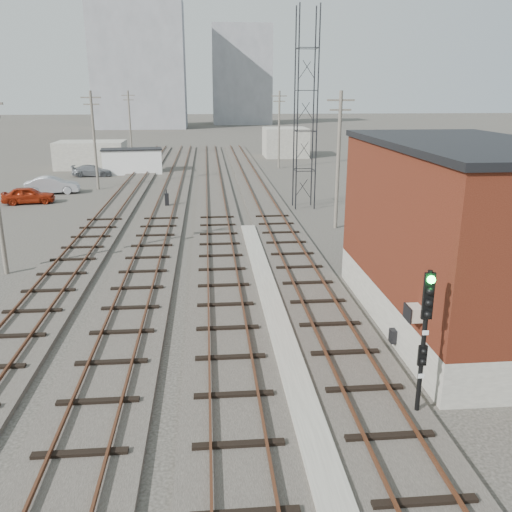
{
  "coord_description": "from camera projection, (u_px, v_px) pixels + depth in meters",
  "views": [
    {
      "loc": [
        -2.12,
        -7.32,
        8.97
      ],
      "look_at": [
        -0.14,
        14.75,
        2.2
      ],
      "focal_mm": 38.0,
      "sensor_mm": 36.0,
      "label": 1
    }
  ],
  "objects": [
    {
      "name": "lattice_tower",
      "position": [
        306.0,
        111.0,
        41.39
      ],
      "size": [
        1.6,
        1.6,
        15.0
      ],
      "color": "black",
      "rests_on": "ground"
    },
    {
      "name": "ground",
      "position": [
        224.0,
        167.0,
        66.92
      ],
      "size": [
        320.0,
        320.0,
        0.0
      ],
      "primitive_type": "plane",
      "color": "#282621",
      "rests_on": "ground"
    },
    {
      "name": "apartment_left",
      "position": [
        139.0,
        65.0,
        132.44
      ],
      "size": [
        22.0,
        14.0,
        30.0
      ],
      "primitive_type": "cube",
      "color": "gray",
      "rests_on": "ground"
    },
    {
      "name": "site_trailer",
      "position": [
        132.0,
        161.0,
        60.88
      ],
      "size": [
        6.96,
        3.7,
        2.8
      ],
      "rotation": [
        0.0,
        0.0,
        0.12
      ],
      "color": "white",
      "rests_on": "ground"
    },
    {
      "name": "track_mid_right",
      "position": [
        215.0,
        198.0,
        46.76
      ],
      "size": [
        3.2,
        90.0,
        0.39
      ],
      "color": "#332D28",
      "rests_on": "ground"
    },
    {
      "name": "utility_pole_left_b",
      "position": [
        94.0,
        138.0,
        50.16
      ],
      "size": [
        1.8,
        0.24,
        9.0
      ],
      "color": "#595147",
      "rests_on": "ground"
    },
    {
      "name": "car_grey",
      "position": [
        92.0,
        171.0,
        59.16
      ],
      "size": [
        4.32,
        1.87,
        1.24
      ],
      "primitive_type": "imported",
      "rotation": [
        0.0,
        0.0,
        1.6
      ],
      "color": "slate",
      "rests_on": "ground"
    },
    {
      "name": "platform_curb",
      "position": [
        272.0,
        307.0,
        23.11
      ],
      "size": [
        0.9,
        28.0,
        0.26
      ],
      "primitive_type": "cube",
      "color": "gray",
      "rests_on": "ground"
    },
    {
      "name": "track_mid_left",
      "position": [
        169.0,
        199.0,
        46.42
      ],
      "size": [
        3.2,
        90.0,
        0.39
      ],
      "color": "#332D28",
      "rests_on": "ground"
    },
    {
      "name": "car_silver",
      "position": [
        52.0,
        185.0,
        49.11
      ],
      "size": [
        4.86,
        2.22,
        1.54
      ],
      "primitive_type": "imported",
      "rotation": [
        0.0,
        0.0,
        1.7
      ],
      "color": "#A3A5AB",
      "rests_on": "ground"
    },
    {
      "name": "track_left",
      "position": [
        121.0,
        200.0,
        46.07
      ],
      "size": [
        3.2,
        90.0,
        0.39
      ],
      "color": "#332D28",
      "rests_on": "ground"
    },
    {
      "name": "car_red",
      "position": [
        28.0,
        195.0,
        44.78
      ],
      "size": [
        4.36,
        2.3,
        1.41
      ],
      "primitive_type": "imported",
      "rotation": [
        0.0,
        0.0,
        1.73
      ],
      "color": "maroon",
      "rests_on": "ground"
    },
    {
      "name": "utility_pole_right_a",
      "position": [
        338.0,
        157.0,
        35.6
      ],
      "size": [
        1.8,
        0.24,
        9.0
      ],
      "color": "#595147",
      "rests_on": "ground"
    },
    {
      "name": "shed_left",
      "position": [
        91.0,
        155.0,
        65.08
      ],
      "size": [
        8.0,
        5.0,
        3.2
      ],
      "primitive_type": "cube",
      "color": "gray",
      "rests_on": "ground"
    },
    {
      "name": "switch_stand",
      "position": [
        167.0,
        200.0,
        43.17
      ],
      "size": [
        0.35,
        0.35,
        1.39
      ],
      "rotation": [
        0.0,
        0.0,
        0.11
      ],
      "color": "black",
      "rests_on": "ground"
    },
    {
      "name": "utility_pole_left_c",
      "position": [
        130.0,
        123.0,
        73.98
      ],
      "size": [
        1.8,
        0.24,
        9.0
      ],
      "color": "#595147",
      "rests_on": "ground"
    },
    {
      "name": "utility_pole_right_b",
      "position": [
        279.0,
        128.0,
        64.17
      ],
      "size": [
        1.8,
        0.24,
        9.0
      ],
      "color": "#595147",
      "rests_on": "ground"
    },
    {
      "name": "signal_mast",
      "position": [
        425.0,
        332.0,
        14.8
      ],
      "size": [
        0.4,
        0.42,
        4.42
      ],
      "color": "gray",
      "rests_on": "ground"
    },
    {
      "name": "brick_building",
      "position": [
        460.0,
        236.0,
        20.78
      ],
      "size": [
        6.54,
        12.2,
        7.22
      ],
      "color": "gray",
      "rests_on": "ground"
    },
    {
      "name": "apartment_right",
      "position": [
        242.0,
        76.0,
        149.54
      ],
      "size": [
        16.0,
        12.0,
        26.0
      ],
      "primitive_type": "cube",
      "color": "gray",
      "rests_on": "ground"
    },
    {
      "name": "track_right",
      "position": [
        261.0,
        197.0,
        47.1
      ],
      "size": [
        3.2,
        90.0,
        0.39
      ],
      "color": "#332D28",
      "rests_on": "ground"
    },
    {
      "name": "shed_right",
      "position": [
        285.0,
        142.0,
        76.63
      ],
      "size": [
        6.0,
        6.0,
        4.0
      ],
      "primitive_type": "cube",
      "color": "gray",
      "rests_on": "ground"
    }
  ]
}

